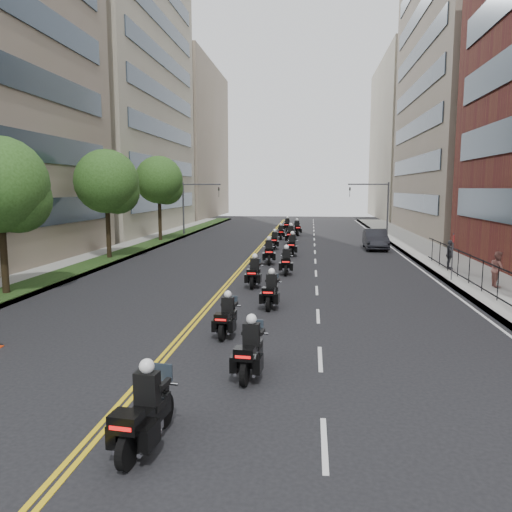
{
  "coord_description": "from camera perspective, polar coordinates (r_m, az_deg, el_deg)",
  "views": [
    {
      "loc": [
        2.88,
        -9.35,
        5.02
      ],
      "look_at": [
        0.41,
        12.89,
        1.97
      ],
      "focal_mm": 35.0,
      "sensor_mm": 36.0,
      "label": 1
    }
  ],
  "objects": [
    {
      "name": "ground",
      "position": [
        10.99,
        -10.16,
        -19.53
      ],
      "size": [
        160.0,
        160.0,
        0.0
      ],
      "primitive_type": "plane",
      "color": "black",
      "rests_on": "ground"
    },
    {
      "name": "sidewalk_right",
      "position": [
        35.88,
        20.99,
        -0.67
      ],
      "size": [
        4.0,
        90.0,
        0.15
      ],
      "primitive_type": "cube",
      "color": "gray",
      "rests_on": "ground"
    },
    {
      "name": "sidewalk_left",
      "position": [
        37.76,
        -16.94,
        -0.09
      ],
      "size": [
        4.0,
        90.0,
        0.15
      ],
      "primitive_type": "cube",
      "color": "gray",
      "rests_on": "ground"
    },
    {
      "name": "grass_strip",
      "position": [
        37.44,
        -15.82,
        0.04
      ],
      "size": [
        2.0,
        90.0,
        0.04
      ],
      "primitive_type": "cube",
      "color": "black",
      "rests_on": "sidewalk_left"
    },
    {
      "name": "building_right_tan",
      "position": [
        61.11,
        25.05,
        16.47
      ],
      "size": [
        15.11,
        28.0,
        30.0
      ],
      "color": "gray",
      "rests_on": "ground"
    },
    {
      "name": "building_right_far",
      "position": [
        89.67,
        18.75,
        12.48
      ],
      "size": [
        15.0,
        28.0,
        26.0
      ],
      "primitive_type": "cube",
      "color": "gray",
      "rests_on": "ground"
    },
    {
      "name": "building_left_mid",
      "position": [
        63.64,
        -17.71,
        18.27
      ],
      "size": [
        16.11,
        28.0,
        34.0
      ],
      "color": "gray",
      "rests_on": "ground"
    },
    {
      "name": "building_left_far",
      "position": [
        91.17,
        -9.77,
        12.69
      ],
      "size": [
        16.0,
        28.0,
        26.0
      ],
      "primitive_type": "cube",
      "color": "gray",
      "rests_on": "ground"
    },
    {
      "name": "iron_fence",
      "position": [
        23.21,
        26.74,
        -3.29
      ],
      "size": [
        0.05,
        28.0,
        1.5
      ],
      "color": "black",
      "rests_on": "sidewalk_right"
    },
    {
      "name": "street_trees",
      "position": [
        31.23,
        -20.33,
        7.5
      ],
      "size": [
        4.4,
        38.4,
        7.98
      ],
      "color": "black",
      "rests_on": "ground"
    },
    {
      "name": "traffic_signal_right",
      "position": [
        51.8,
        13.8,
        6.09
      ],
      "size": [
        4.09,
        0.2,
        5.6
      ],
      "color": "#3F3F44",
      "rests_on": "ground"
    },
    {
      "name": "traffic_signal_left",
      "position": [
        52.84,
        -7.3,
        6.28
      ],
      "size": [
        4.09,
        0.2,
        5.6
      ],
      "color": "#3F3F44",
      "rests_on": "ground"
    },
    {
      "name": "motorcycle_0",
      "position": [
        10.31,
        -12.59,
        -17.23
      ],
      "size": [
        0.68,
        2.38,
        1.76
      ],
      "rotation": [
        0.0,
        0.0,
        -0.11
      ],
      "color": "black",
      "rests_on": "ground"
    },
    {
      "name": "motorcycle_1",
      "position": [
        13.6,
        -0.65,
        -10.91
      ],
      "size": [
        0.61,
        2.27,
        1.68
      ],
      "rotation": [
        0.0,
        0.0,
        -0.09
      ],
      "color": "black",
      "rests_on": "ground"
    },
    {
      "name": "motorcycle_2",
      "position": [
        17.21,
        -3.33,
        -7.09
      ],
      "size": [
        0.55,
        2.09,
        1.54
      ],
      "rotation": [
        0.0,
        0.0,
        -0.08
      ],
      "color": "black",
      "rests_on": "ground"
    },
    {
      "name": "motorcycle_3",
      "position": [
        21.1,
        1.74,
        -4.16
      ],
      "size": [
        0.57,
        2.26,
        1.67
      ],
      "rotation": [
        0.0,
        0.0,
        -0.07
      ],
      "color": "black",
      "rests_on": "ground"
    },
    {
      "name": "motorcycle_4",
      "position": [
        25.51,
        -0.18,
        -2.04
      ],
      "size": [
        0.54,
        2.31,
        1.7
      ],
      "rotation": [
        0.0,
        0.0,
        -0.03
      ],
      "color": "black",
      "rests_on": "ground"
    },
    {
      "name": "motorcycle_5",
      "position": [
        29.32,
        3.48,
        -0.75
      ],
      "size": [
        0.54,
        2.34,
        1.73
      ],
      "rotation": [
        0.0,
        0.0,
        0.02
      ],
      "color": "black",
      "rests_on": "ground"
    },
    {
      "name": "motorcycle_6",
      "position": [
        33.29,
        1.48,
        0.35
      ],
      "size": [
        0.68,
        2.47,
        1.83
      ],
      "rotation": [
        0.0,
        0.0,
        0.09
      ],
      "color": "black",
      "rests_on": "ground"
    },
    {
      "name": "motorcycle_7",
      "position": [
        37.3,
        4.15,
        1.15
      ],
      "size": [
        0.59,
        2.49,
        1.84
      ],
      "rotation": [
        0.0,
        0.0,
        -0.04
      ],
      "color": "black",
      "rests_on": "ground"
    },
    {
      "name": "motorcycle_8",
      "position": [
        41.26,
        2.12,
        1.7
      ],
      "size": [
        0.52,
        2.25,
        1.66
      ],
      "rotation": [
        0.0,
        0.0,
        0.01
      ],
      "color": "black",
      "rests_on": "ground"
    },
    {
      "name": "motorcycle_9",
      "position": [
        45.27,
        3.98,
        2.34
      ],
      "size": [
        0.6,
        2.56,
        1.89
      ],
      "rotation": [
        0.0,
        0.0,
        -0.03
      ],
      "color": "black",
      "rests_on": "ground"
    },
    {
      "name": "motorcycle_10",
      "position": [
        49.2,
        2.83,
        2.65
      ],
      "size": [
        0.62,
        2.16,
        1.59
      ],
      "rotation": [
        0.0,
        0.0,
        0.11
      ],
      "color": "black",
      "rests_on": "ground"
    },
    {
      "name": "motorcycle_11",
      "position": [
        53.34,
        4.72,
        3.13
      ],
      "size": [
        0.74,
        2.48,
        1.83
      ],
      "rotation": [
        0.0,
        0.0,
        0.12
      ],
      "color": "black",
      "rests_on": "ground"
    },
    {
      "name": "motorcycle_12",
      "position": [
        57.78,
        3.58,
        3.48
      ],
      "size": [
        0.57,
        2.44,
        1.8
      ],
      "rotation": [
        0.0,
        0.0,
        -0.02
      ],
      "color": "black",
      "rests_on": "ground"
    },
    {
      "name": "parked_sedan",
      "position": [
        42.4,
        13.49,
        1.88
      ],
      "size": [
        1.82,
        5.04,
        1.65
      ],
      "primitive_type": "imported",
      "rotation": [
        0.0,
        0.0,
        -0.01
      ],
      "color": "black",
      "rests_on": "ground"
    },
    {
      "name": "pedestrian_b",
      "position": [
        27.47,
        25.91,
        -1.35
      ],
      "size": [
        0.74,
        0.92,
        1.78
      ],
      "primitive_type": "imported",
      "rotation": [
        0.0,
        0.0,
        1.49
      ],
      "color": "#9C5F55",
      "rests_on": "sidewalk_right"
    },
    {
      "name": "pedestrian_c",
      "position": [
        32.34,
        21.25,
        0.16
      ],
      "size": [
        0.5,
        1.06,
        1.76
      ],
      "primitive_type": "imported",
      "rotation": [
        0.0,
        0.0,
        1.5
      ],
      "color": "#38393E",
      "rests_on": "sidewalk_right"
    }
  ]
}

